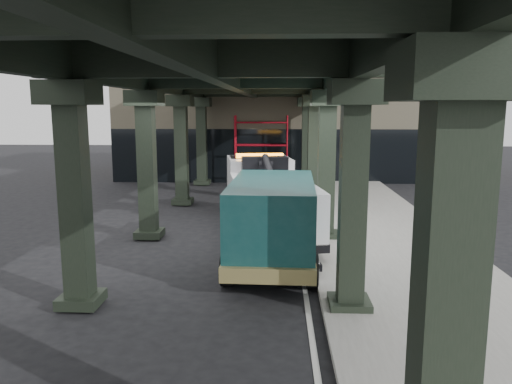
# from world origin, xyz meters

# --- Properties ---
(ground) EXTENTS (90.00, 90.00, 0.00)m
(ground) POSITION_xyz_m (0.00, 0.00, 0.00)
(ground) COLOR black
(ground) RESTS_ON ground
(sidewalk) EXTENTS (5.00, 40.00, 0.15)m
(sidewalk) POSITION_xyz_m (4.50, 2.00, 0.07)
(sidewalk) COLOR gray
(sidewalk) RESTS_ON ground
(lane_stripe) EXTENTS (0.12, 38.00, 0.01)m
(lane_stripe) POSITION_xyz_m (1.70, 2.00, 0.01)
(lane_stripe) COLOR silver
(lane_stripe) RESTS_ON ground
(viaduct) EXTENTS (7.40, 32.00, 6.40)m
(viaduct) POSITION_xyz_m (-0.40, 2.00, 5.46)
(viaduct) COLOR black
(viaduct) RESTS_ON ground
(building) EXTENTS (22.00, 10.00, 8.00)m
(building) POSITION_xyz_m (2.00, 20.00, 4.00)
(building) COLOR #C6B793
(building) RESTS_ON ground
(scaffolding) EXTENTS (3.08, 0.88, 4.00)m
(scaffolding) POSITION_xyz_m (0.00, 14.64, 2.11)
(scaffolding) COLOR red
(scaffolding) RESTS_ON ground
(tow_truck) EXTENTS (3.62, 8.86, 2.83)m
(tow_truck) POSITION_xyz_m (0.58, 3.02, 1.38)
(tow_truck) COLOR black
(tow_truck) RESTS_ON ground
(towed_van) EXTENTS (2.62, 6.15, 2.46)m
(towed_van) POSITION_xyz_m (0.88, -0.58, 1.32)
(towed_van) COLOR #124242
(towed_van) RESTS_ON ground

